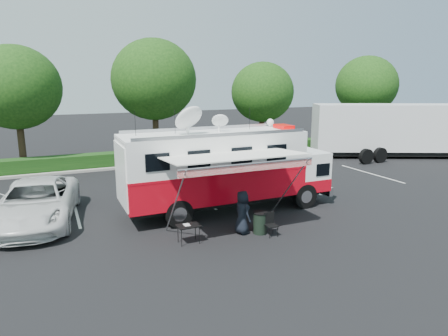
# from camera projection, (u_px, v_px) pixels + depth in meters

# --- Properties ---
(ground_plane) EXTENTS (120.00, 120.00, 0.00)m
(ground_plane) POSITION_uv_depth(u_px,v_px,m) (228.00, 210.00, 18.55)
(ground_plane) COLOR black
(ground_plane) RESTS_ON ground
(back_border) EXTENTS (60.00, 6.14, 8.87)m
(back_border) POSITION_uv_depth(u_px,v_px,m) (170.00, 93.00, 29.44)
(back_border) COLOR #9E998E
(back_border) RESTS_ON ground_plane
(stall_lines) EXTENTS (24.12, 5.50, 0.01)m
(stall_lines) POSITION_uv_depth(u_px,v_px,m) (196.00, 195.00, 21.03)
(stall_lines) COLOR silver
(stall_lines) RESTS_ON ground_plane
(command_truck) EXTENTS (9.74, 2.68, 4.68)m
(command_truck) POSITION_uv_depth(u_px,v_px,m) (227.00, 168.00, 18.08)
(command_truck) COLOR black
(command_truck) RESTS_ON ground_plane
(awning) EXTENTS (5.32, 2.74, 3.21)m
(awning) POSITION_uv_depth(u_px,v_px,m) (236.00, 158.00, 15.04)
(awning) COLOR white
(awning) RESTS_ON ground_plane
(white_suv) EXTENTS (3.96, 6.83, 1.79)m
(white_suv) POSITION_uv_depth(u_px,v_px,m) (38.00, 223.00, 16.89)
(white_suv) COLOR silver
(white_suv) RESTS_ON ground_plane
(person) EXTENTS (0.66, 0.91, 1.72)m
(person) POSITION_uv_depth(u_px,v_px,m) (242.00, 233.00, 15.74)
(person) COLOR black
(person) RESTS_ON ground_plane
(folding_table) EXTENTS (0.86, 0.62, 0.71)m
(folding_table) POSITION_uv_depth(u_px,v_px,m) (188.00, 226.00, 14.63)
(folding_table) COLOR black
(folding_table) RESTS_ON ground_plane
(folding_chair) EXTENTS (0.45, 0.47, 0.92)m
(folding_chair) POSITION_uv_depth(u_px,v_px,m) (270.00, 222.00, 15.41)
(folding_chair) COLOR black
(folding_chair) RESTS_ON ground_plane
(trash_bin) EXTENTS (0.58, 0.58, 0.87)m
(trash_bin) POSITION_uv_depth(u_px,v_px,m) (260.00, 223.00, 15.64)
(trash_bin) COLOR black
(trash_bin) RESTS_ON ground_plane
(semi_trailer) EXTENTS (13.19, 8.13, 4.09)m
(semi_trailer) POSITION_uv_depth(u_px,v_px,m) (400.00, 129.00, 31.11)
(semi_trailer) COLOR silver
(semi_trailer) RESTS_ON ground_plane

